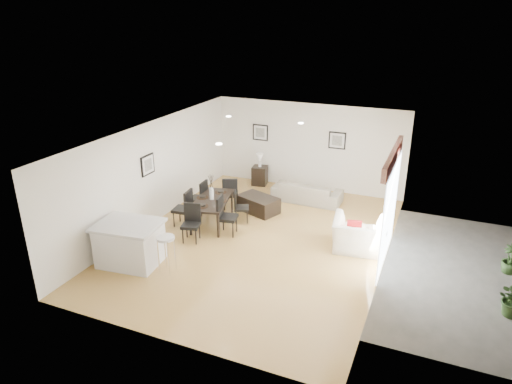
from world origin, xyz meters
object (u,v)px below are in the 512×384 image
at_px(dining_table, 212,202).
at_px(dining_chair_foot, 230,192).
at_px(dining_chair_efar, 239,205).
at_px(armchair, 359,235).
at_px(kitchen_island, 130,243).
at_px(side_table, 260,175).
at_px(bar_stool, 166,242).
at_px(dining_chair_wfar, 201,196).
at_px(dining_chair_head, 192,220).
at_px(coffee_table, 258,204).
at_px(dining_chair_enear, 224,213).
at_px(sofa, 307,192).
at_px(dining_chair_wnear, 185,206).

xyz_separation_m(dining_table, dining_chair_foot, (0.03, 1.03, -0.09)).
bearing_deg(dining_chair_efar, dining_chair_foot, 16.88).
bearing_deg(armchair, dining_chair_efar, -13.82).
distance_m(dining_table, kitchen_island, 2.64).
distance_m(side_table, bar_stool, 5.76).
height_order(dining_table, dining_chair_wfar, dining_chair_wfar).
bearing_deg(dining_chair_head, coffee_table, 55.06).
height_order(dining_table, side_table, dining_table).
xyz_separation_m(dining_chair_enear, dining_chair_efar, (0.02, 0.81, -0.08)).
xyz_separation_m(armchair, coffee_table, (-3.04, 1.14, -0.17)).
bearing_deg(coffee_table, dining_chair_wfar, -130.97).
height_order(armchair, dining_table, armchair).
height_order(dining_table, dining_chair_enear, dining_chair_enear).
distance_m(dining_chair_efar, side_table, 2.87).
xyz_separation_m(dining_table, coffee_table, (0.83, 1.18, -0.40)).
relative_size(dining_table, coffee_table, 1.60).
bearing_deg(bar_stool, dining_chair_foot, 93.53).
height_order(sofa, dining_chair_foot, dining_chair_foot).
relative_size(armchair, bar_stool, 1.44).
distance_m(armchair, dining_chair_head, 4.03).
bearing_deg(armchair, kitchen_island, 21.65).
bearing_deg(dining_table, side_table, 76.52).
distance_m(dining_chair_wfar, dining_chair_head, 1.55).
distance_m(dining_chair_wnear, dining_chair_enear, 1.15).
height_order(armchair, kitchen_island, kitchen_island).
bearing_deg(dining_table, dining_chair_efar, 20.03).
height_order(coffee_table, bar_stool, bar_stool).
bearing_deg(coffee_table, side_table, 132.12).
bearing_deg(side_table, armchair, -39.60).
bearing_deg(dining_chair_head, dining_chair_foot, 74.73).
xyz_separation_m(sofa, dining_chair_enear, (-1.29, -2.86, 0.27)).
relative_size(dining_table, bar_stool, 2.13).
height_order(dining_chair_wfar, dining_chair_foot, dining_chair_wfar).
distance_m(dining_table, dining_chair_wfar, 0.72).
distance_m(dining_chair_foot, kitchen_island, 3.64).
xyz_separation_m(sofa, dining_chair_wfar, (-2.45, -2.01, 0.24)).
distance_m(sofa, dining_chair_wfar, 3.18).
relative_size(sofa, dining_chair_foot, 2.12).
relative_size(dining_table, dining_chair_wnear, 1.81).
distance_m(dining_chair_wnear, dining_chair_foot, 1.56).
xyz_separation_m(dining_chair_wnear, dining_chair_foot, (0.61, 1.43, -0.02)).
relative_size(armchair, dining_chair_head, 1.29).
height_order(armchair, dining_chair_head, dining_chair_head).
bearing_deg(dining_chair_wfar, sofa, 126.57).
bearing_deg(side_table, dining_chair_head, -90.79).
relative_size(dining_chair_wfar, bar_stool, 1.14).
bearing_deg(kitchen_island, coffee_table, 60.97).
relative_size(coffee_table, bar_stool, 1.33).
bearing_deg(bar_stool, dining_table, 95.68).
relative_size(sofa, dining_chair_efar, 2.36).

